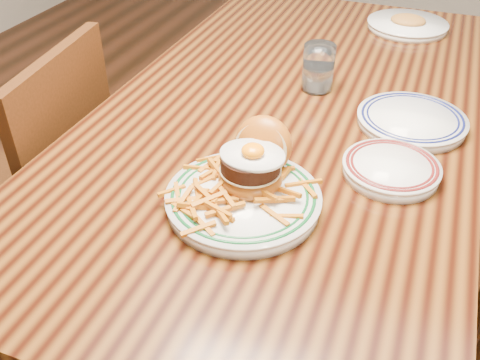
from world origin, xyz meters
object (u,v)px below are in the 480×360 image
at_px(chair_left, 43,196).
at_px(main_plate, 247,185).
at_px(table, 290,136).
at_px(side_plate, 391,168).

height_order(chair_left, main_plate, chair_left).
relative_size(chair_left, main_plate, 3.09).
relative_size(table, main_plate, 5.58).
bearing_deg(table, main_plate, -85.98).
xyz_separation_m(chair_left, side_plate, (0.87, 0.02, 0.29)).
relative_size(table, side_plate, 8.57).
bearing_deg(main_plate, table, 95.09).
height_order(table, chair_left, chair_left).
bearing_deg(chair_left, main_plate, -20.78).
bearing_deg(side_plate, main_plate, -165.60).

